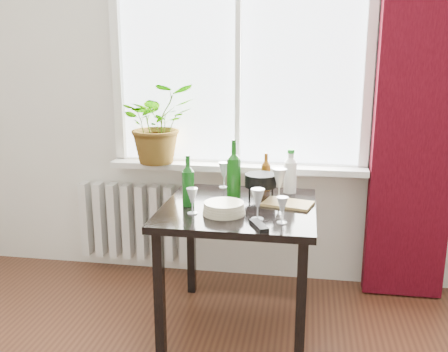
% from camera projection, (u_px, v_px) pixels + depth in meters
% --- Properties ---
extents(window, '(1.72, 0.08, 1.62)m').
position_uv_depth(window, '(239.00, 48.00, 3.24)').
color(window, white).
rests_on(window, ground).
extents(windowsill, '(1.72, 0.20, 0.04)m').
position_uv_depth(windowsill, '(236.00, 167.00, 3.36)').
color(windowsill, silver).
rests_on(windowsill, ground).
extents(curtain, '(0.50, 0.12, 2.56)m').
position_uv_depth(curtain, '(418.00, 99.00, 3.04)').
color(curtain, '#34040C').
rests_on(curtain, ground).
extents(radiator, '(0.80, 0.10, 0.55)m').
position_uv_depth(radiator, '(135.00, 221.00, 3.62)').
color(radiator, silver).
rests_on(radiator, ground).
extents(table, '(0.85, 0.85, 0.74)m').
position_uv_depth(table, '(239.00, 221.00, 2.82)').
color(table, black).
rests_on(table, ground).
extents(potted_plant, '(0.63, 0.60, 0.54)m').
position_uv_depth(potted_plant, '(158.00, 123.00, 3.32)').
color(potted_plant, '#27711E').
rests_on(potted_plant, windowsill).
extents(wine_bottle_left, '(0.08, 0.08, 0.29)m').
position_uv_depth(wine_bottle_left, '(188.00, 181.00, 2.76)').
color(wine_bottle_left, '#0D4811').
rests_on(wine_bottle_left, table).
extents(wine_bottle_right, '(0.11, 0.11, 0.35)m').
position_uv_depth(wine_bottle_right, '(234.00, 169.00, 2.90)').
color(wine_bottle_right, '#0F480E').
rests_on(wine_bottle_right, table).
extents(bottle_amber, '(0.07, 0.07, 0.23)m').
position_uv_depth(bottle_amber, '(266.00, 172.00, 3.09)').
color(bottle_amber, '#6C3A0C').
rests_on(bottle_amber, table).
extents(cleaning_bottle, '(0.09, 0.09, 0.27)m').
position_uv_depth(cleaning_bottle, '(290.00, 171.00, 3.02)').
color(cleaning_bottle, white).
rests_on(cleaning_bottle, table).
extents(wineglass_front_right, '(0.07, 0.07, 0.17)m').
position_uv_depth(wineglass_front_right, '(258.00, 204.00, 2.55)').
color(wineglass_front_right, '#B1B7BE').
rests_on(wineglass_front_right, table).
extents(wineglass_far_right, '(0.07, 0.07, 0.14)m').
position_uv_depth(wineglass_far_right, '(282.00, 210.00, 2.49)').
color(wineglass_far_right, silver).
rests_on(wineglass_far_right, table).
extents(wineglass_back_center, '(0.09, 0.09, 0.20)m').
position_uv_depth(wineglass_back_center, '(279.00, 184.00, 2.86)').
color(wineglass_back_center, silver).
rests_on(wineglass_back_center, table).
extents(wineglass_back_left, '(0.08, 0.08, 0.17)m').
position_uv_depth(wineglass_back_left, '(224.00, 175.00, 3.14)').
color(wineglass_back_left, silver).
rests_on(wineglass_back_left, table).
extents(wineglass_front_left, '(0.08, 0.08, 0.14)m').
position_uv_depth(wineglass_front_left, '(192.00, 201.00, 2.64)').
color(wineglass_front_left, silver).
rests_on(wineglass_front_left, table).
extents(plate_stack, '(0.30, 0.30, 0.06)m').
position_uv_depth(plate_stack, '(224.00, 208.00, 2.65)').
color(plate_stack, beige).
rests_on(plate_stack, table).
extents(fondue_pot, '(0.26, 0.25, 0.14)m').
position_uv_depth(fondue_pot, '(260.00, 186.00, 2.93)').
color(fondue_pot, black).
rests_on(fondue_pot, table).
extents(tv_remote, '(0.11, 0.17, 0.02)m').
position_uv_depth(tv_remote, '(259.00, 225.00, 2.46)').
color(tv_remote, black).
rests_on(tv_remote, table).
extents(cutting_board, '(0.30, 0.23, 0.01)m').
position_uv_depth(cutting_board, '(288.00, 204.00, 2.81)').
color(cutting_board, '#AC8E4E').
rests_on(cutting_board, table).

